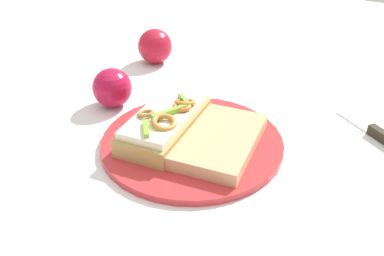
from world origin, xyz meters
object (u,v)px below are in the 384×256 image
object	(u,v)px
bread_slice_side	(220,140)
apple_1	(112,88)
sandwich	(166,122)
plate	(192,142)
apple_2	(155,46)
knife	(377,133)

from	to	relation	value
bread_slice_side	apple_1	bearing A→B (deg)	73.66
bread_slice_side	sandwich	bearing A→B (deg)	88.85
sandwich	bread_slice_side	xyz separation A→B (m)	(0.09, 0.01, -0.01)
plate	apple_2	xyz separation A→B (m)	(-0.23, 0.23, 0.03)
bread_slice_side	knife	world-z (taller)	bread_slice_side
knife	plate	bearing A→B (deg)	70.33
knife	apple_2	bearing A→B (deg)	26.98
plate	knife	xyz separation A→B (m)	(0.24, 0.17, 0.00)
apple_1	plate	bearing A→B (deg)	-11.17
bread_slice_side	knife	distance (m)	0.25
plate	apple_1	distance (m)	0.19
bread_slice_side	apple_2	xyz separation A→B (m)	(-0.28, 0.23, 0.02)
apple_1	apple_2	xyz separation A→B (m)	(-0.05, 0.20, 0.00)
bread_slice_side	plate	bearing A→B (deg)	88.66
plate	apple_1	size ratio (longest dim) A/B	3.99
sandwich	apple_2	bearing A→B (deg)	31.08
sandwich	apple_1	size ratio (longest dim) A/B	2.69
bread_slice_side	knife	size ratio (longest dim) A/B	1.50
bread_slice_side	apple_2	size ratio (longest dim) A/B	2.26
bread_slice_side	apple_2	distance (m)	0.36
apple_2	knife	bearing A→B (deg)	-8.08
plate	bread_slice_side	bearing A→B (deg)	7.31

